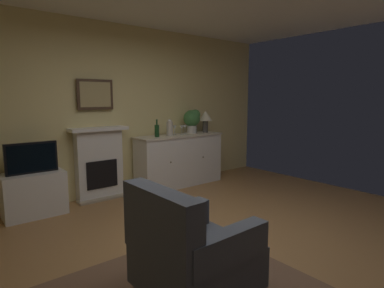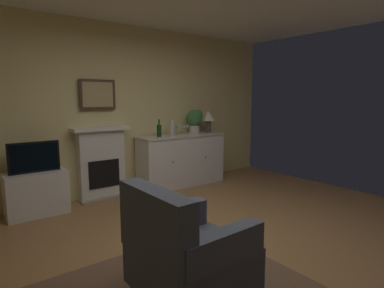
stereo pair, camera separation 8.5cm
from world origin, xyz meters
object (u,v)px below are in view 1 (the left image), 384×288
at_px(sideboard_cabinet, 179,160).
at_px(wine_glass_right, 185,127).
at_px(table_lamp, 205,117).
at_px(vase_decorative, 170,128).
at_px(wine_glass_center, 182,128).
at_px(potted_plant_small, 192,119).
at_px(wine_bottle, 157,131).
at_px(wine_glass_left, 175,128).
at_px(framed_picture, 95,95).
at_px(tv_cabinet, 34,194).
at_px(fireplace_unit, 99,163).
at_px(armchair, 190,252).
at_px(tv_set, 32,158).

distance_m(sideboard_cabinet, wine_glass_right, 0.59).
bearing_deg(table_lamp, vase_decorative, -176.61).
bearing_deg(wine_glass_center, potted_plant_small, 14.74).
bearing_deg(wine_bottle, wine_glass_left, 7.88).
height_order(framed_picture, wine_glass_left, framed_picture).
relative_size(table_lamp, wine_glass_center, 2.42).
distance_m(framed_picture, wine_glass_center, 1.56).
xyz_separation_m(wine_glass_right, tv_cabinet, (-2.51, -0.00, -0.73)).
distance_m(fireplace_unit, vase_decorative, 1.28).
relative_size(framed_picture, armchair, 0.60).
height_order(wine_glass_left, armchair, wine_glass_left).
height_order(wine_glass_left, wine_glass_right, same).
xyz_separation_m(sideboard_cabinet, wine_glass_right, (0.14, 0.02, 0.57)).
relative_size(sideboard_cabinet, tv_cabinet, 2.16).
relative_size(sideboard_cabinet, wine_glass_center, 9.83).
bearing_deg(fireplace_unit, wine_glass_left, -6.40).
distance_m(tv_set, armchair, 2.71).
bearing_deg(wine_glass_right, vase_decorative, -169.86).
relative_size(wine_glass_center, tv_set, 0.27).
xyz_separation_m(wine_glass_left, tv_cabinet, (-2.29, -0.01, -0.73)).
height_order(tv_cabinet, potted_plant_small, potted_plant_small).
bearing_deg(wine_glass_right, potted_plant_small, 8.34).
xyz_separation_m(fireplace_unit, armchair, (-0.49, -2.83, -0.17)).
bearing_deg(wine_glass_center, armchair, -126.20).
height_order(framed_picture, vase_decorative, framed_picture).
xyz_separation_m(wine_glass_center, armchair, (-1.91, -2.62, -0.64)).
height_order(vase_decorative, tv_set, vase_decorative).
height_order(sideboard_cabinet, wine_glass_left, wine_glass_left).
relative_size(framed_picture, potted_plant_small, 1.28).
bearing_deg(wine_glass_left, tv_cabinet, -179.64).
bearing_deg(tv_cabinet, fireplace_unit, 9.45).
xyz_separation_m(fireplace_unit, wine_glass_center, (1.43, -0.21, 0.47)).
relative_size(wine_glass_right, armchair, 0.18).
xyz_separation_m(wine_glass_center, tv_cabinet, (-2.40, 0.05, -0.73)).
distance_m(sideboard_cabinet, wine_glass_center, 0.57).
distance_m(framed_picture, tv_set, 1.29).
xyz_separation_m(framed_picture, tv_cabinet, (-0.97, -0.21, -1.30)).
distance_m(table_lamp, wine_glass_left, 0.70).
distance_m(wine_glass_right, vase_decorative, 0.39).
xyz_separation_m(table_lamp, wine_glass_right, (-0.46, 0.02, -0.16)).
distance_m(vase_decorative, potted_plant_small, 0.59).
height_order(framed_picture, tv_cabinet, framed_picture).
relative_size(wine_glass_left, wine_glass_center, 1.00).
bearing_deg(fireplace_unit, wine_glass_center, -8.38).
xyz_separation_m(wine_bottle, wine_glass_right, (0.62, 0.04, 0.01)).
height_order(tv_cabinet, tv_set, tv_set).
relative_size(table_lamp, wine_glass_right, 2.42).
distance_m(fireplace_unit, framed_picture, 1.04).
bearing_deg(wine_glass_left, wine_glass_center, -29.57).
xyz_separation_m(fireplace_unit, tv_set, (-0.97, -0.19, 0.23)).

